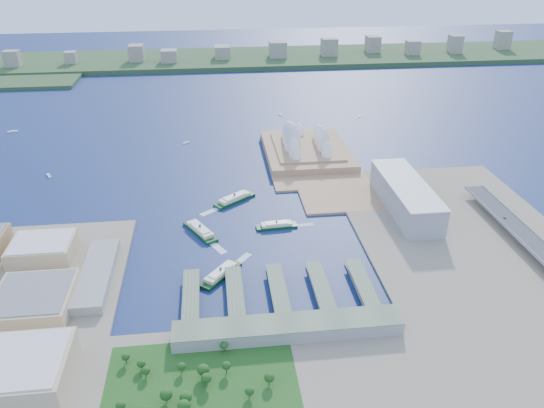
{
  "coord_description": "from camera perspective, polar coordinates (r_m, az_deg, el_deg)",
  "views": [
    {
      "loc": [
        -40.98,
        -490.4,
        316.72
      ],
      "look_at": [
        26.73,
        83.86,
        18.0
      ],
      "focal_mm": 35.0,
      "sensor_mm": 36.0,
      "label": 1
    }
  ],
  "objects": [
    {
      "name": "ferry_wharves",
      "position": [
        522.47,
        0.66,
        -9.36
      ],
      "size": [
        184.0,
        90.0,
        9.3
      ],
      "primitive_type": null,
      "color": "#57674E",
      "rests_on": "ground"
    },
    {
      "name": "ferry_d",
      "position": [
        634.02,
        0.5,
        -2.17
      ],
      "size": [
        49.79,
        15.72,
        9.28
      ],
      "primitive_type": null,
      "rotation": [
        0.0,
        0.0,
        1.64
      ],
      "color": "#0E3918",
      "rests_on": "ground"
    },
    {
      "name": "car_c",
      "position": [
        682.69,
        23.74,
        -1.37
      ],
      "size": [
        1.77,
        4.37,
        1.27
      ],
      "primitive_type": "imported",
      "rotation": [
        0.0,
        0.0,
        3.14
      ],
      "color": "slate",
      "rests_on": "expressway"
    },
    {
      "name": "east_land",
      "position": [
        610.14,
        22.02,
        -6.04
      ],
      "size": [
        240.0,
        500.0,
        3.0
      ],
      "primitive_type": "cube",
      "color": "gray",
      "rests_on": "ground"
    },
    {
      "name": "boat_e",
      "position": [
        1036.4,
        0.9,
        9.6
      ],
      "size": [
        5.98,
        11.89,
        2.79
      ],
      "primitive_type": null,
      "rotation": [
        0.0,
        0.0,
        0.22
      ],
      "color": "white",
      "rests_on": "ground"
    },
    {
      "name": "ferry_b",
      "position": [
        696.24,
        -4.04,
        0.71
      ],
      "size": [
        57.09,
        48.8,
        11.38
      ],
      "primitive_type": null,
      "rotation": [
        0.0,
        0.0,
        -0.92
      ],
      "color": "#0E3918",
      "rests_on": "ground"
    },
    {
      "name": "ferry_a",
      "position": [
        627.73,
        -7.75,
        -2.67
      ],
      "size": [
        41.97,
        58.91,
        11.17
      ],
      "primitive_type": null,
      "rotation": [
        0.0,
        0.0,
        0.51
      ],
      "color": "#0E3918",
      "rests_on": "ground"
    },
    {
      "name": "boat_a",
      "position": [
        833.92,
        -22.88,
        2.85
      ],
      "size": [
        9.71,
        14.37,
        2.76
      ],
      "primitive_type": null,
      "rotation": [
        0.0,
        0.0,
        0.47
      ],
      "color": "white",
      "rests_on": "ground"
    },
    {
      "name": "ferry_c",
      "position": [
        550.42,
        -5.54,
        -7.29
      ],
      "size": [
        46.01,
        51.91,
        10.49
      ],
      "primitive_type": null,
      "rotation": [
        0.0,
        0.0,
        2.46
      ],
      "color": "#0E3918",
      "rests_on": "ground"
    },
    {
      "name": "ground",
      "position": [
        585.23,
        -1.65,
        -5.46
      ],
      "size": [
        3000.0,
        3000.0,
        0.0
      ],
      "primitive_type": "plane",
      "color": "#0E1A45",
      "rests_on": "ground"
    },
    {
      "name": "boat_b",
      "position": [
        903.96,
        -9.22,
        6.54
      ],
      "size": [
        10.47,
        9.05,
        2.79
      ],
      "primitive_type": null,
      "rotation": [
        0.0,
        0.0,
        2.21
      ],
      "color": "white",
      "rests_on": "ground"
    },
    {
      "name": "far_shore",
      "position": [
        1503.43,
        -5.2,
        15.29
      ],
      "size": [
        2200.0,
        260.0,
        12.0
      ],
      "primitive_type": "cube",
      "color": "#2D4926",
      "rests_on": "ground"
    },
    {
      "name": "terminal_building",
      "position": [
        473.43,
        1.74,
        -13.23
      ],
      "size": [
        200.0,
        28.0,
        12.0
      ],
      "primitive_type": "cube",
      "color": "gray",
      "rests_on": "south_land"
    },
    {
      "name": "peninsula",
      "position": [
        827.36,
        4.15,
        4.85
      ],
      "size": [
        135.0,
        220.0,
        3.0
      ],
      "primitive_type": "cube",
      "color": "#A27A58",
      "rests_on": "ground"
    },
    {
      "name": "toaster_building",
      "position": [
        684.69,
        14.17,
        0.8
      ],
      "size": [
        45.0,
        155.0,
        35.0
      ],
      "primitive_type": "cube",
      "color": "gray",
      "rests_on": "east_land"
    },
    {
      "name": "opera_house",
      "position": [
        834.21,
        3.8,
        7.3
      ],
      "size": [
        134.0,
        180.0,
        58.0
      ],
      "primitive_type": null,
      "color": "white",
      "rests_on": "peninsula"
    },
    {
      "name": "boat_d",
      "position": [
        1050.99,
        -26.12,
        7.05
      ],
      "size": [
        17.33,
        7.9,
        2.86
      ],
      "primitive_type": null,
      "rotation": [
        0.0,
        0.0,
        1.83
      ],
      "color": "white",
      "rests_on": "ground"
    },
    {
      "name": "far_skyline",
      "position": [
        1477.23,
        -5.23,
        16.4
      ],
      "size": [
        1900.0,
        140.0,
        55.0
      ],
      "primitive_type": null,
      "color": "gray",
      "rests_on": "far_shore"
    },
    {
      "name": "south_land",
      "position": [
        423.88,
        1.14,
        -20.73
      ],
      "size": [
        720.0,
        180.0,
        3.0
      ],
      "primitive_type": "cube",
      "color": "gray",
      "rests_on": "ground"
    },
    {
      "name": "boat_c",
      "position": [
        1039.48,
        9.37,
        9.29
      ],
      "size": [
        8.47,
        10.33,
        2.35
      ],
      "primitive_type": null,
      "rotation": [
        0.0,
        0.0,
        2.53
      ],
      "color": "white",
      "rests_on": "ground"
    },
    {
      "name": "park",
      "position": [
        429.04,
        -7.63,
        -18.44
      ],
      "size": [
        150.0,
        110.0,
        16.0
      ],
      "primitive_type": null,
      "color": "#194714",
      "rests_on": "south_land"
    }
  ]
}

